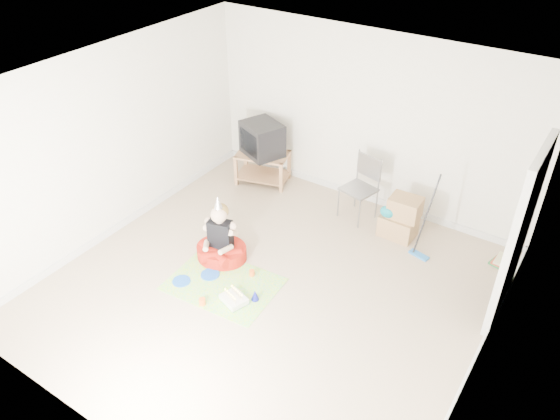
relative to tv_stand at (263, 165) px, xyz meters
The scene contains 16 objects.
ground 2.58m from the tv_stand, 53.31° to the right, with size 5.00×5.00×0.00m, color tan.
doorway_recess 4.17m from the tv_stand, 12.03° to the right, with size 0.02×0.90×2.05m, color black.
tv_stand is the anchor object (origin of this frame).
crt_tv 0.47m from the tv_stand, 63.43° to the right, with size 0.60×0.50×0.52m, color black.
folding_chair 1.74m from the tv_stand, ahead, with size 0.53×0.51×0.97m.
cardboard_boxes 2.43m from the tv_stand, ahead, with size 0.51×0.39×0.61m.
floor_mop 2.88m from the tv_stand, ahead, with size 0.29×0.37×1.11m.
book_pile 3.84m from the tv_stand, ahead, with size 0.30×0.35×0.10m.
seated_woman 2.04m from the tv_stand, 70.49° to the right, with size 0.83×0.83×0.96m.
party_mat 2.55m from the tv_stand, 66.27° to the right, with size 1.34×0.97×0.01m, color #EE329A.
birthday_cake 2.85m from the tv_stand, 62.01° to the right, with size 0.36×0.32×0.14m.
blue_plate_near 2.43m from the tv_stand, 71.23° to the right, with size 0.24×0.24×0.01m, color blue.
blue_plate_far 2.65m from the tv_stand, 77.87° to the right, with size 0.23×0.23×0.01m, color blue.
orange_cup_near 2.35m from the tv_stand, 58.37° to the right, with size 0.07×0.07×0.08m, color orange.
orange_cup_far 2.95m from the tv_stand, 69.21° to the right, with size 0.08×0.08×0.09m, color orange.
blue_party_hat 2.79m from the tv_stand, 56.90° to the right, with size 0.10×0.10×0.14m, color #171CA5.
Camera 1 is at (2.92, -4.15, 4.59)m, focal length 35.00 mm.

